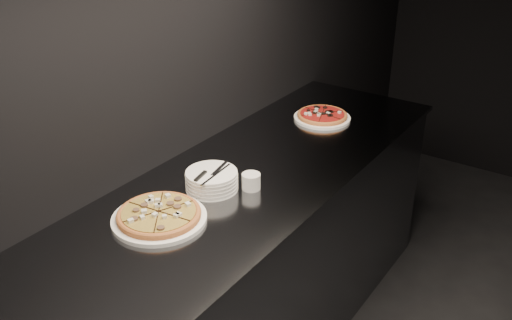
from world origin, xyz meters
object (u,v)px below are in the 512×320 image
Objects in this scene: pizza_tomato at (322,116)px; plate_stack at (212,180)px; pizza_mushroom at (159,216)px; cutlery at (210,173)px; counter at (247,266)px; ramekin at (251,181)px.

plate_stack is at bearing -91.13° from pizza_tomato.
cutlery reaches higher than pizza_mushroom.
counter is 8.23× the size of pizza_tomato.
plate_stack is at bearing 87.53° from pizza_mushroom.
counter is 0.50m from ramekin.
plate_stack reaches higher than ramekin.
ramekin is (0.11, -0.79, 0.02)m from pizza_tomato.
ramekin reaches higher than pizza_tomato.
plate_stack is at bearing -108.78° from counter.
counter is 0.87m from pizza_tomato.
pizza_tomato is 0.90m from cutlery.
ramekin reaches higher than counter.
pizza_tomato is at bearing 97.93° from ramekin.
pizza_tomato is 0.88m from plate_stack.
counter is at bearing 64.19° from cutlery.
ramekin is at bearing 35.32° from plate_stack.
plate_stack is 0.05m from cutlery.
ramekin is at bearing -82.07° from pizza_tomato.
ramekin is (0.12, 0.11, -0.05)m from cutlery.
pizza_tomato is at bearing 78.31° from cutlery.
ramekin is at bearing 69.80° from pizza_mushroom.
pizza_tomato is 1.44× the size of plate_stack.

